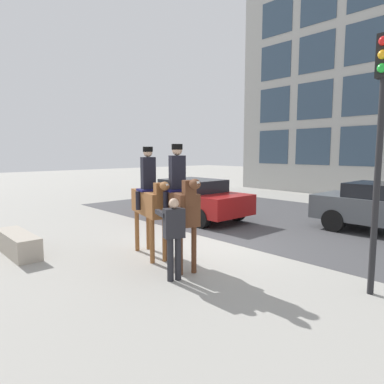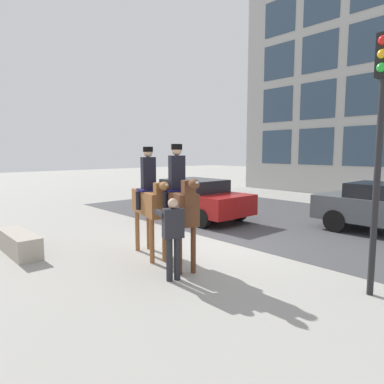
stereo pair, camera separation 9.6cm
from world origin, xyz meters
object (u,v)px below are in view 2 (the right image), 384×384
(mounted_horse_lead, at_px, (150,200))
(mounted_horse_companion, at_px, (179,204))
(pedestrian_bystander, at_px, (172,232))
(planter_ledge, at_px, (19,243))
(traffic_light, at_px, (380,126))
(street_car_near_lane, at_px, (196,198))

(mounted_horse_lead, xyz_separation_m, mounted_horse_companion, (1.09, -0.01, 0.04))
(mounted_horse_lead, relative_size, pedestrian_bystander, 1.62)
(mounted_horse_lead, relative_size, planter_ledge, 1.35)
(mounted_horse_companion, distance_m, pedestrian_bystander, 0.91)
(mounted_horse_lead, bearing_deg, planter_ledge, -119.33)
(pedestrian_bystander, relative_size, planter_ledge, 0.84)
(pedestrian_bystander, height_order, planter_ledge, pedestrian_bystander)
(mounted_horse_companion, relative_size, traffic_light, 0.60)
(traffic_light, bearing_deg, street_car_near_lane, 161.67)
(pedestrian_bystander, height_order, traffic_light, traffic_light)
(pedestrian_bystander, distance_m, traffic_light, 4.15)
(street_car_near_lane, xyz_separation_m, traffic_light, (7.22, -2.39, 2.19))
(mounted_horse_companion, distance_m, planter_ledge, 4.33)
(mounted_horse_companion, bearing_deg, pedestrian_bystander, -29.57)
(street_car_near_lane, bearing_deg, planter_ledge, -86.89)
(mounted_horse_lead, distance_m, street_car_near_lane, 4.84)
(mounted_horse_companion, height_order, traffic_light, traffic_light)
(planter_ledge, bearing_deg, street_car_near_lane, 93.11)
(pedestrian_bystander, relative_size, traffic_light, 0.37)
(pedestrian_bystander, xyz_separation_m, planter_ledge, (-3.96, -1.76, -0.70))
(mounted_horse_lead, height_order, planter_ledge, mounted_horse_lead)
(mounted_horse_lead, relative_size, mounted_horse_companion, 0.98)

